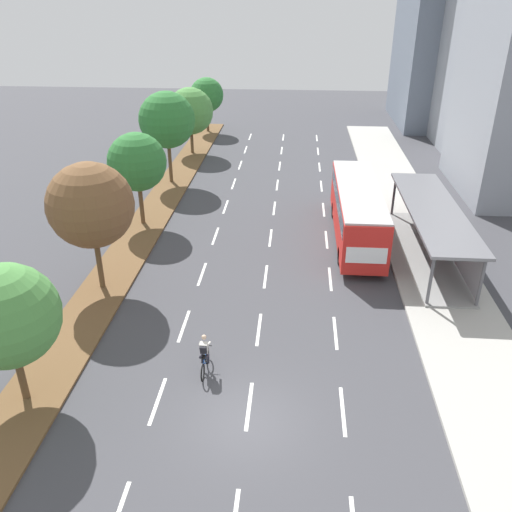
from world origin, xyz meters
TOP-DOWN VIEW (x-y plane):
  - ground_plane at (0.00, 0.00)m, footprint 140.00×140.00m
  - median_strip at (-8.30, 20.00)m, footprint 2.60×52.00m
  - sidewalk_right at (9.25, 20.00)m, footprint 4.50×52.00m
  - lane_divider_left at (-3.50, 18.36)m, footprint 0.14×47.72m
  - lane_divider_center at (0.00, 18.36)m, footprint 0.14×47.72m
  - lane_divider_right at (3.50, 18.36)m, footprint 0.14×47.72m
  - bus_shelter at (9.53, 14.07)m, footprint 2.90×12.38m
  - bus at (5.25, 16.14)m, footprint 2.54×11.29m
  - cyclist at (-1.98, 2.69)m, footprint 0.46×1.82m
  - median_tree_nearest at (-8.50, 0.51)m, footprint 3.78×3.78m
  - median_tree_second at (-8.41, 8.92)m, footprint 4.22×4.22m
  - median_tree_third at (-8.55, 17.34)m, footprint 3.71×3.71m
  - median_tree_fourth at (-8.52, 25.75)m, footprint 4.30×4.30m
  - median_tree_fifth at (-8.38, 34.17)m, footprint 4.21×4.21m
  - median_tree_farthest at (-8.24, 42.59)m, footprint 3.56×3.56m
  - building_mid_right at (18.97, 37.44)m, footprint 7.76×13.55m

SIDE VIEW (x-z plane):
  - ground_plane at x=0.00m, z-range 0.00..0.00m
  - lane_divider_left at x=-3.50m, z-range 0.00..0.01m
  - lane_divider_center at x=0.00m, z-range 0.00..0.01m
  - lane_divider_right at x=3.50m, z-range 0.00..0.01m
  - median_strip at x=-8.30m, z-range 0.00..0.12m
  - sidewalk_right at x=9.25m, z-range 0.00..0.15m
  - cyclist at x=-1.98m, z-range -0.06..1.65m
  - bus_shelter at x=9.53m, z-range 0.44..3.30m
  - bus at x=5.25m, z-range 0.38..3.75m
  - median_tree_nearest at x=-8.50m, z-range 1.00..6.57m
  - median_tree_farthest at x=-8.24m, z-range 1.13..6.73m
  - median_tree_fifth at x=-8.38m, z-range 0.99..6.95m
  - median_tree_third at x=-8.55m, z-range 1.25..7.24m
  - median_tree_second at x=-8.41m, z-range 1.32..7.95m
  - median_tree_fourth at x=-8.52m, z-range 1.49..8.55m
  - building_mid_right at x=18.97m, z-range 0.00..18.21m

